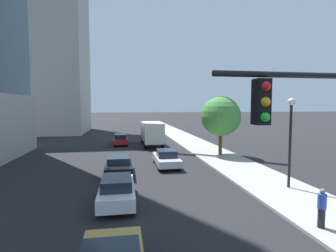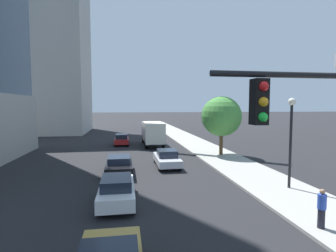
% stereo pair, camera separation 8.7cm
% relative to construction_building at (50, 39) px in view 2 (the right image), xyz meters
% --- Properties ---
extents(sidewalk, '(4.37, 120.00, 0.15)m').
position_rel_construction_building_xyz_m(sidewalk, '(22.87, -31.77, -17.54)').
color(sidewalk, '#9E9B93').
rests_on(sidewalk, ground).
extents(construction_building, '(22.81, 22.01, 39.66)m').
position_rel_construction_building_xyz_m(construction_building, '(0.00, 0.00, 0.00)').
color(construction_building, '#B2AFA8').
rests_on(construction_building, ground).
extents(street_lamp, '(0.44, 0.44, 5.44)m').
position_rel_construction_building_xyz_m(street_lamp, '(23.46, -39.13, -13.87)').
color(street_lamp, black).
rests_on(street_lamp, sidewalk).
extents(street_tree, '(4.04, 4.04, 5.92)m').
position_rel_construction_building_xyz_m(street_tree, '(23.27, -27.99, -13.58)').
color(street_tree, brown).
rests_on(street_tree, sidewalk).
extents(car_red, '(1.79, 4.73, 1.46)m').
position_rel_construction_building_xyz_m(car_red, '(13.17, -18.40, -16.90)').
color(car_red, red).
rests_on(car_red, ground).
extents(car_silver, '(1.85, 4.56, 1.41)m').
position_rel_construction_building_xyz_m(car_silver, '(17.10, -31.65, -16.92)').
color(car_silver, '#B7B7BC').
rests_on(car_silver, ground).
extents(car_white, '(1.80, 4.44, 1.47)m').
position_rel_construction_building_xyz_m(car_white, '(13.17, -39.73, -16.88)').
color(car_white, silver).
rests_on(car_white, ground).
extents(car_black, '(1.90, 4.24, 1.36)m').
position_rel_construction_building_xyz_m(car_black, '(13.17, -33.70, -16.93)').
color(car_black, black).
rests_on(car_black, ground).
extents(box_truck, '(2.33, 7.54, 3.06)m').
position_rel_construction_building_xyz_m(box_truck, '(17.10, -19.92, -15.84)').
color(box_truck, silver).
rests_on(box_truck, ground).
extents(pedestrian_blue_shirt, '(0.34, 0.34, 1.62)m').
position_rel_construction_building_xyz_m(pedestrian_blue_shirt, '(21.49, -44.21, -16.65)').
color(pedestrian_blue_shirt, black).
rests_on(pedestrian_blue_shirt, sidewalk).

